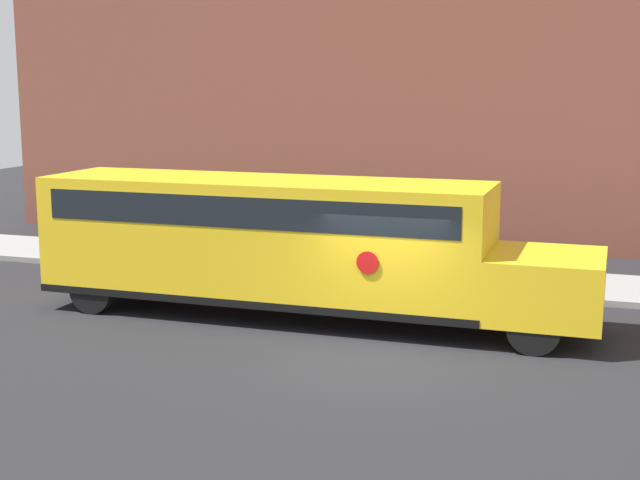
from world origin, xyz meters
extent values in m
plane|color=black|center=(0.00, 0.00, 0.00)|extent=(60.00, 60.00, 0.00)
cube|color=gray|center=(0.00, 6.50, 0.07)|extent=(44.00, 3.00, 0.15)
cube|color=brown|center=(0.00, 13.00, 6.41)|extent=(32.00, 4.00, 12.81)
cube|color=yellow|center=(-3.01, 1.91, 1.72)|extent=(9.72, 2.50, 2.53)
cube|color=yellow|center=(2.95, 1.91, 1.09)|extent=(2.20, 2.50, 1.27)
cube|color=black|center=(-3.01, 1.91, 0.53)|extent=(9.72, 2.54, 0.16)
cube|color=black|center=(-3.01, 1.91, 2.43)|extent=(8.94, 2.53, 0.64)
cylinder|color=red|center=(-0.34, 0.62, 1.59)|extent=(0.44, 0.02, 0.44)
cylinder|color=black|center=(2.84, 2.99, 0.50)|extent=(1.00, 0.30, 1.00)
cylinder|color=black|center=(2.84, 0.83, 0.50)|extent=(1.00, 0.30, 1.00)
cylinder|color=black|center=(-6.67, 2.99, 0.50)|extent=(1.00, 0.30, 1.00)
cylinder|color=black|center=(-6.67, 0.83, 0.50)|extent=(1.00, 0.30, 1.00)
camera|label=1|loc=(4.18, -15.66, 5.05)|focal=50.00mm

